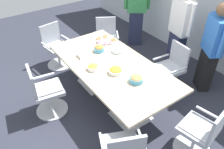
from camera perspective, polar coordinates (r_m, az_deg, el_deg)
ground_plane at (r=4.27m, az=0.00°, el=-5.97°), size 10.00×10.00×0.01m
conference_table at (r=3.87m, az=0.00°, el=0.89°), size 2.40×1.20×0.75m
office_chair_0 at (r=3.41m, az=21.33°, el=-13.58°), size 0.63×0.63×0.91m
office_chair_1 at (r=4.40m, az=14.37°, el=1.04°), size 0.59×0.59×0.91m
office_chair_2 at (r=5.22m, az=-1.40°, el=8.36°), size 0.74×0.74×0.91m
office_chair_3 at (r=5.09m, az=-13.76°, el=6.43°), size 0.62×0.62×0.91m
office_chair_4 at (r=3.91m, az=-16.28°, el=-4.54°), size 0.62×0.62×0.91m
person_standing_0 at (r=5.61m, az=6.18°, el=16.16°), size 0.44×0.54×1.78m
person_standing_1 at (r=4.72m, az=16.49°, el=10.80°), size 0.61×0.31×1.79m
person_standing_2 at (r=4.38m, az=23.61°, el=6.00°), size 0.56×0.42×1.68m
snack_bowl_cookies at (r=3.42m, az=6.10°, el=-1.11°), size 0.21×0.21×0.11m
snack_bowl_chips_yellow at (r=3.68m, az=-4.79°, el=1.84°), size 0.18×0.18×0.09m
snack_bowl_pretzels at (r=4.14m, az=-3.23°, el=6.49°), size 0.19×0.19×0.11m
snack_bowl_chips_orange at (r=3.59m, az=0.89°, el=0.98°), size 0.23×0.23×0.09m
donut_platter at (r=4.49m, az=-1.51°, el=8.54°), size 0.40×0.40×0.04m
plate_stack at (r=4.13m, az=1.55°, el=5.93°), size 0.22×0.22×0.05m
napkin_pile at (r=4.03m, az=-7.42°, el=4.82°), size 0.15×0.15×0.06m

